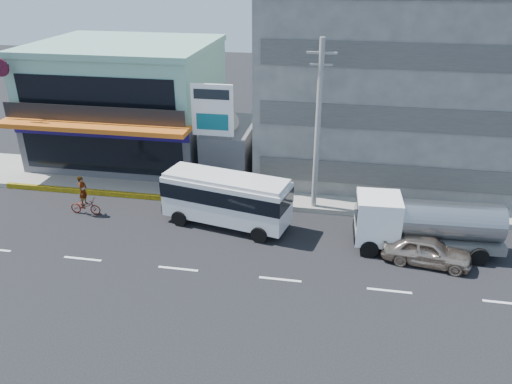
% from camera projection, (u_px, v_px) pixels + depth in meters
% --- Properties ---
extents(ground, '(120.00, 120.00, 0.00)m').
position_uv_depth(ground, '(178.00, 269.00, 24.21)').
color(ground, black).
rests_on(ground, ground).
extents(sidewalk, '(70.00, 5.00, 0.30)m').
position_uv_depth(sidewalk, '(300.00, 192.00, 31.80)').
color(sidewalk, gray).
rests_on(sidewalk, ground).
extents(shop_building, '(12.40, 11.70, 8.00)m').
position_uv_depth(shop_building, '(130.00, 105.00, 36.20)').
color(shop_building, '#4A4A4F').
rests_on(shop_building, ground).
extents(concrete_building, '(16.00, 12.00, 14.00)m').
position_uv_depth(concrete_building, '(387.00, 69.00, 32.98)').
color(concrete_building, gray).
rests_on(concrete_building, ground).
extents(gap_structure, '(3.00, 6.00, 3.50)m').
position_uv_depth(gap_structure, '(232.00, 150.00, 34.14)').
color(gap_structure, '#4A4A4F').
rests_on(gap_structure, ground).
extents(satellite_dish, '(1.50, 1.50, 0.15)m').
position_uv_depth(satellite_dish, '(228.00, 129.00, 32.48)').
color(satellite_dish, slate).
rests_on(satellite_dish, gap_structure).
extents(billboard, '(2.60, 0.18, 6.90)m').
position_uv_depth(billboard, '(213.00, 116.00, 30.38)').
color(billboard, gray).
rests_on(billboard, ground).
extents(utility_pole_near, '(1.60, 0.30, 10.00)m').
position_uv_depth(utility_pole_near, '(318.00, 128.00, 27.64)').
color(utility_pole_near, '#999993').
rests_on(utility_pole_near, ground).
extents(minibus, '(7.39, 3.69, 2.96)m').
position_uv_depth(minibus, '(226.00, 196.00, 27.47)').
color(minibus, silver).
rests_on(minibus, ground).
extents(sedan, '(4.48, 2.34, 1.45)m').
position_uv_depth(sedan, '(427.00, 250.00, 24.41)').
color(sedan, '#BEA791').
rests_on(sedan, ground).
extents(tanker_truck, '(7.35, 2.60, 2.86)m').
position_uv_depth(tanker_truck, '(422.00, 223.00, 25.16)').
color(tanker_truck, white).
rests_on(tanker_truck, ground).
extents(motorcycle_rider, '(1.87, 0.67, 2.39)m').
position_uv_depth(motorcycle_rider, '(85.00, 202.00, 29.09)').
color(motorcycle_rider, '#57160C').
rests_on(motorcycle_rider, ground).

